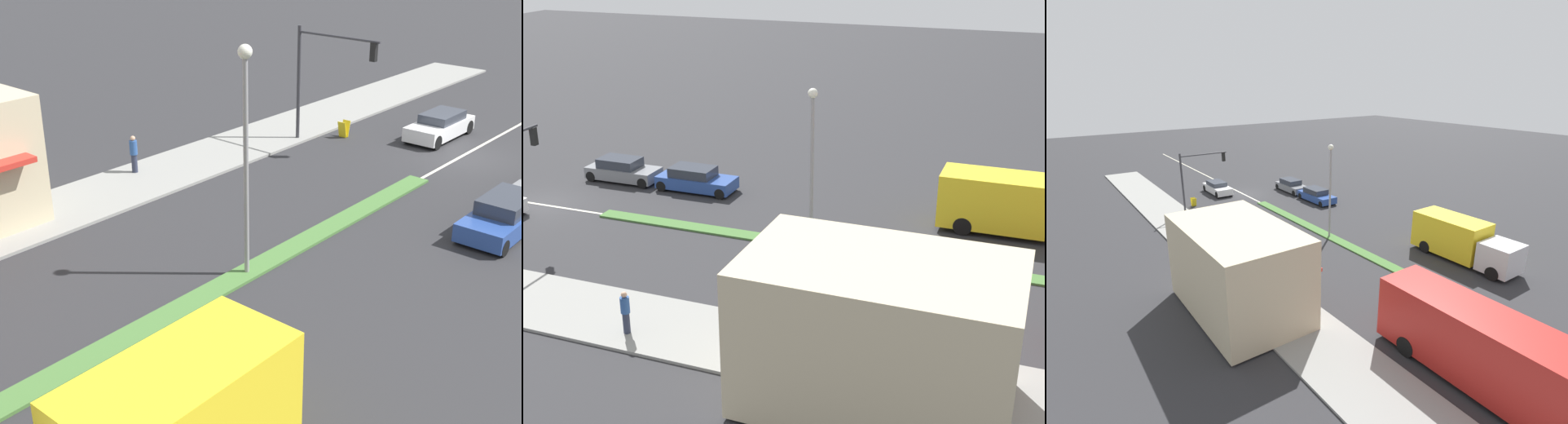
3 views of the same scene
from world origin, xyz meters
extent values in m
plane|color=#2B2B2D|center=(0.00, 18.00, 0.00)|extent=(160.00, 160.00, 0.00)
cube|color=gray|center=(9.00, 18.50, 0.06)|extent=(4.00, 73.00, 0.12)
cube|color=beige|center=(0.00, 0.00, 0.00)|extent=(0.16, 60.00, 0.01)
cylinder|color=#333338|center=(7.55, 2.95, 2.92)|extent=(0.18, 0.18, 5.60)
cylinder|color=#333338|center=(5.30, 2.95, 5.42)|extent=(4.50, 0.12, 0.12)
cube|color=black|center=(3.35, 2.95, 4.97)|extent=(0.28, 0.24, 0.84)
sphere|color=red|center=(3.35, 2.82, 5.24)|extent=(0.18, 0.18, 0.18)
sphere|color=gold|center=(3.35, 2.82, 4.97)|extent=(0.18, 0.18, 0.18)
sphere|color=green|center=(3.35, 2.82, 4.70)|extent=(0.18, 0.18, 0.18)
cylinder|color=gray|center=(0.00, 15.35, 3.60)|extent=(0.16, 0.16, 7.00)
sphere|color=silver|center=(0.00, 15.35, 7.25)|extent=(0.44, 0.44, 0.44)
cylinder|color=#282D42|center=(9.92, 11.64, 0.53)|extent=(0.26, 0.26, 0.83)
cylinder|color=#284C8C|center=(9.92, 11.64, 1.26)|extent=(0.34, 0.34, 0.63)
sphere|color=tan|center=(9.92, 11.64, 1.68)|extent=(0.22, 0.22, 0.22)
cube|color=yellow|center=(6.02, 0.90, 0.43)|extent=(0.45, 0.21, 0.84)
cube|color=yellow|center=(6.02, 1.22, 0.43)|extent=(0.45, 0.21, 0.84)
cube|color=yellow|center=(-5.00, 23.03, 1.57)|extent=(2.40, 5.10, 2.60)
cylinder|color=black|center=(-3.92, 21.78, 0.45)|extent=(0.28, 0.90, 0.90)
cylinder|color=black|center=(-4.21, 3.77, 0.31)|extent=(0.22, 0.62, 0.62)
cube|color=silver|center=(2.20, -1.91, 0.54)|extent=(1.77, 4.37, 0.69)
cube|color=#2D333D|center=(2.20, -2.12, 1.11)|extent=(1.50, 2.40, 0.44)
cylinder|color=black|center=(1.41, -0.19, 0.36)|extent=(0.22, 0.72, 0.72)
cylinder|color=black|center=(2.99, -0.19, 0.36)|extent=(0.22, 0.72, 0.72)
cylinder|color=black|center=(1.41, -3.63, 0.36)|extent=(0.22, 0.72, 0.72)
cylinder|color=black|center=(2.99, -3.63, 0.36)|extent=(0.22, 0.72, 0.72)
cube|color=#284793|center=(-5.00, 6.84, 0.50)|extent=(1.82, 4.43, 0.67)
cube|color=#2D333D|center=(-5.00, 6.62, 1.10)|extent=(1.55, 2.44, 0.54)
cylinder|color=black|center=(-5.81, 8.66, 0.30)|extent=(0.22, 0.61, 0.61)
cylinder|color=black|center=(-4.19, 8.66, 0.30)|extent=(0.22, 0.61, 0.61)
cylinder|color=black|center=(-4.19, 5.02, 0.30)|extent=(0.22, 0.61, 0.61)
camera|label=1|loc=(-13.98, 31.01, 11.34)|focal=50.00mm
camera|label=2|loc=(29.46, 25.22, 14.00)|focal=50.00mm
camera|label=3|loc=(18.95, 39.34, 12.28)|focal=28.00mm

